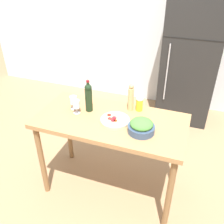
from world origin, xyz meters
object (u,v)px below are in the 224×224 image
wine_glass_near (76,105)px  salad_bowl (141,126)px  wine_bottle (89,97)px  pepper_mill (131,98)px  salt_canister (139,104)px  refrigerator (190,61)px  wine_glass_far (73,100)px  homemade_pizza (115,120)px

wine_glass_near → salad_bowl: size_ratio=0.59×
wine_bottle → pepper_mill: bearing=21.1°
wine_bottle → salt_canister: 0.51m
refrigerator → wine_glass_far: bearing=-119.1°
salad_bowl → salt_canister: bearing=107.3°
refrigerator → wine_glass_far: 2.02m
wine_glass_far → homemade_pizza: size_ratio=0.50×
wine_glass_near → homemade_pizza: bearing=-2.8°
pepper_mill → salt_canister: 0.11m
wine_glass_far → salad_bowl: size_ratio=0.59×
wine_bottle → wine_glass_near: size_ratio=2.36×
wine_glass_near → salt_canister: (0.56, 0.26, -0.02)m
wine_glass_far → wine_glass_near: bearing=-44.9°
salad_bowl → salt_canister: (-0.11, 0.35, 0.01)m
refrigerator → salad_bowl: (-0.25, -1.92, 0.05)m
salad_bowl → refrigerator: bearing=82.7°
refrigerator → wine_glass_near: bearing=-116.7°
wine_bottle → wine_glass_far: 0.17m
refrigerator → pepper_mill: refrigerator is taller
refrigerator → wine_bottle: bearing=-115.3°
wine_glass_near → salt_canister: size_ratio=1.03×
wine_glass_near → homemade_pizza: (0.41, -0.02, -0.07)m
pepper_mill → homemade_pizza: (-0.07, -0.25, -0.12)m
salt_canister → refrigerator: bearing=77.2°
wine_bottle → pepper_mill: (0.38, 0.15, -0.02)m
salt_canister → wine_glass_far: bearing=-162.6°
wine_glass_far → homemade_pizza: wine_glass_far is taller
wine_bottle → salt_canister: bearing=20.2°
homemade_pizza → salt_canister: size_ratio=2.06×
wine_bottle → wine_glass_far: size_ratio=2.36×
pepper_mill → salt_canister: pepper_mill is taller
wine_bottle → wine_glass_near: 0.14m
refrigerator → salt_canister: (-0.36, -1.57, 0.06)m
pepper_mill → wine_glass_far: bearing=-162.4°
wine_bottle → salad_bowl: size_ratio=1.38×
refrigerator → salad_bowl: size_ratio=7.81×
wine_bottle → pepper_mill: wine_bottle is taller
wine_bottle → refrigerator: bearing=64.7°
wine_glass_near → wine_bottle: bearing=41.6°
refrigerator → salad_bowl: 1.94m
wine_bottle → salad_bowl: (0.58, -0.18, -0.09)m
wine_bottle → homemade_pizza: size_ratio=1.18×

